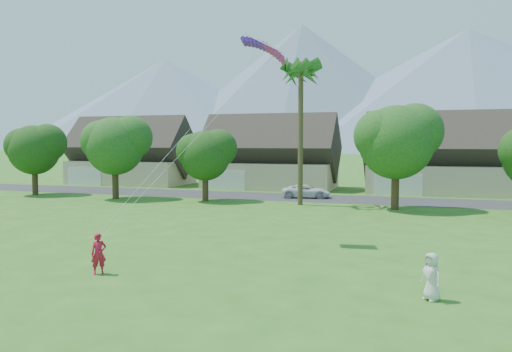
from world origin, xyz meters
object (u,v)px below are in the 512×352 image
at_px(parked_car, 306,191).
at_px(parafoil_kite, 265,47).
at_px(kite_flyer, 99,254).
at_px(watcher, 431,276).

distance_m(parked_car, parafoil_kite, 23.88).
bearing_deg(parafoil_kite, kite_flyer, -123.08).
bearing_deg(parked_car, watcher, -171.04).
distance_m(watcher, parafoil_kite, 15.33).
xyz_separation_m(watcher, parked_car, (-10.96, 29.65, -0.19)).
bearing_deg(kite_flyer, parked_car, 41.05).
height_order(kite_flyer, parked_car, kite_flyer).
bearing_deg(kite_flyer, parafoil_kite, 17.62).
height_order(kite_flyer, parafoil_kite, parafoil_kite).
bearing_deg(watcher, parafoil_kite, -179.52).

